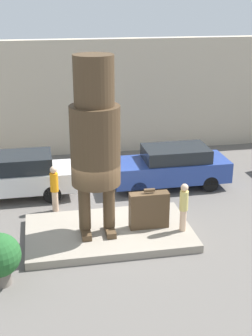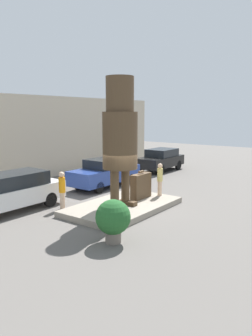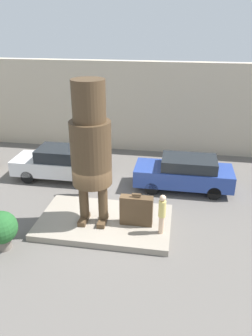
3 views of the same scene
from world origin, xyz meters
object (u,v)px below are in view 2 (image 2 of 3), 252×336
Objects in this scene: parked_car_blue at (106,172)px; tourist at (160,178)px; giant_suitcase at (141,186)px; worker_hivis at (62,189)px; planter_pot at (113,218)px; statue_figure at (120,132)px; parked_car_white at (12,191)px; parked_car_black at (161,159)px.

tourist is at bearing 79.16° from parked_car_blue.
parked_car_blue is (1.76, 3.65, 0.01)m from giant_suitcase.
worker_hivis is (-3.79, 2.68, -0.19)m from tourist.
tourist is 0.35× the size of parked_car_blue.
tourist is at bearing 15.47° from planter_pot.
statue_figure is at bearing 33.90° from planter_pot.
planter_pot is (-0.15, -5.69, -0.04)m from parked_car_white.
giant_suitcase is 0.84× the size of tourist.
planter_pot is (-12.60, -5.74, -0.03)m from parked_car_black.
statue_figure reaches higher than parked_car_blue.
giant_suitcase is (1.64, 0.05, -2.56)m from statue_figure.
parked_car_black is at bearing 24.48° from planter_pot.
parked_car_black is (9.81, 3.86, -2.55)m from statue_figure.
worker_hivis is (-4.58, -1.40, 0.07)m from parked_car_blue.
tourist reaches higher than worker_hivis.
giant_suitcase is at bearing -38.66° from worker_hivis.
tourist is 8.35m from parked_car_black.
worker_hivis reaches higher than giant_suitcase.
planter_pot is at bearing 24.48° from parked_car_black.
tourist is at bearing -23.64° from giant_suitcase.
parked_car_black is at bearing 8.08° from worker_hivis.
worker_hivis is (1.47, -1.51, 0.05)m from parked_car_white.
worker_hivis is (-10.98, -1.56, 0.06)m from parked_car_black.
parked_car_blue is at bearing 47.42° from statue_figure.
parked_car_black is (12.45, 0.04, -0.02)m from parked_car_white.
parked_car_blue is at bearing 178.91° from parked_car_white.
giant_suitcase reaches higher than planter_pot.
parked_car_white is (-4.28, 3.77, 0.03)m from giant_suitcase.
giant_suitcase is 0.91× the size of planter_pot.
tourist reaches higher than parked_car_black.
parked_car_black is 11.09m from worker_hivis.
tourist is (2.62, -0.38, -2.29)m from statue_figure.
parked_car_black is (7.19, 4.24, -0.26)m from tourist.
giant_suitcase is 1.10m from tourist.
statue_figure is 4.10× the size of giant_suitcase.
parked_car_blue is (0.78, 4.08, -0.26)m from tourist.
planter_pot is (-6.19, -5.58, -0.02)m from parked_car_blue.
parked_car_black reaches higher than giant_suitcase.
planter_pot is (-4.43, -1.93, -0.01)m from giant_suitcase.
statue_figure is 1.19× the size of parked_car_blue.
worker_hivis is at bearing 134.15° from parked_car_white.
parked_car_blue reaches higher than planter_pot.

